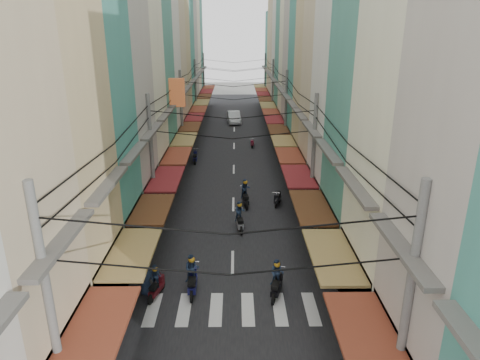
{
  "coord_description": "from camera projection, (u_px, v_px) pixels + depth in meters",
  "views": [
    {
      "loc": [
        0.2,
        -21.88,
        11.67
      ],
      "look_at": [
        0.46,
        4.53,
        2.35
      ],
      "focal_mm": 32.0,
      "sensor_mm": 36.0,
      "label": 1
    }
  ],
  "objects": [
    {
      "name": "market_umbrella",
      "position": [
        386.0,
        259.0,
        18.72
      ],
      "size": [
        2.35,
        2.35,
        2.47
      ],
      "color": "#B2B2B7",
      "rests_on": "ground"
    },
    {
      "name": "building_row_right",
      "position": [
        325.0,
        57.0,
        36.96
      ],
      "size": [
        7.8,
        68.98,
        22.59
      ],
      "color": "teal",
      "rests_on": "ground"
    },
    {
      "name": "bicycle",
      "position": [
        340.0,
        272.0,
        21.73
      ],
      "size": [
        1.44,
        0.6,
        0.97
      ],
      "primitive_type": "imported",
      "rotation": [
        0.0,
        0.0,
        1.52
      ],
      "color": "black",
      "rests_on": "ground"
    },
    {
      "name": "sidewalk_left",
      "position": [
        170.0,
        151.0,
        43.3
      ],
      "size": [
        3.0,
        80.0,
        0.06
      ],
      "primitive_type": "cube",
      "color": "gray",
      "rests_on": "ground"
    },
    {
      "name": "moving_scooters",
      "position": [
        231.0,
        222.0,
        26.14
      ],
      "size": [
        7.03,
        28.42,
        1.98
      ],
      "color": "black",
      "rests_on": "ground"
    },
    {
      "name": "parked_scooters",
      "position": [
        309.0,
        265.0,
        21.52
      ],
      "size": [
        12.71,
        14.85,
        0.95
      ],
      "color": "black",
      "rests_on": "ground"
    },
    {
      "name": "utility_poles",
      "position": [
        233.0,
        92.0,
        36.47
      ],
      "size": [
        10.2,
        66.13,
        8.2
      ],
      "color": "slate",
      "rests_on": "ground"
    },
    {
      "name": "building_row_left",
      "position": [
        141.0,
        53.0,
        36.8
      ],
      "size": [
        7.8,
        67.67,
        23.7
      ],
      "color": "silver",
      "rests_on": "ground"
    },
    {
      "name": "road",
      "position": [
        234.0,
        151.0,
        43.37
      ],
      "size": [
        10.0,
        80.0,
        0.02
      ],
      "primitive_type": "cube",
      "color": "black",
      "rests_on": "ground"
    },
    {
      "name": "white_car",
      "position": [
        234.0,
        123.0,
        56.51
      ],
      "size": [
        5.42,
        2.52,
        1.85
      ],
      "primitive_type": "imported",
      "rotation": [
        0.0,
        0.0,
        0.09
      ],
      "color": "white",
      "rests_on": "ground"
    },
    {
      "name": "pedestrians",
      "position": [
        168.0,
        200.0,
        28.07
      ],
      "size": [
        13.28,
        21.88,
        2.26
      ],
      "color": "black",
      "rests_on": "ground"
    },
    {
      "name": "traffic_sign",
      "position": [
        353.0,
        263.0,
        18.3
      ],
      "size": [
        0.1,
        0.66,
        3.02
      ],
      "color": "slate",
      "rests_on": "ground"
    },
    {
      "name": "ground",
      "position": [
        233.0,
        245.0,
        24.51
      ],
      "size": [
        160.0,
        160.0,
        0.0
      ],
      "primitive_type": "plane",
      "color": "slate",
      "rests_on": "ground"
    },
    {
      "name": "sidewalk_right",
      "position": [
        298.0,
        151.0,
        43.42
      ],
      "size": [
        3.0,
        80.0,
        0.06
      ],
      "primitive_type": "cube",
      "color": "gray",
      "rests_on": "ground"
    },
    {
      "name": "crosswalk",
      "position": [
        232.0,
        309.0,
        18.84
      ],
      "size": [
        7.55,
        2.4,
        0.01
      ],
      "color": "silver",
      "rests_on": "ground"
    }
  ]
}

